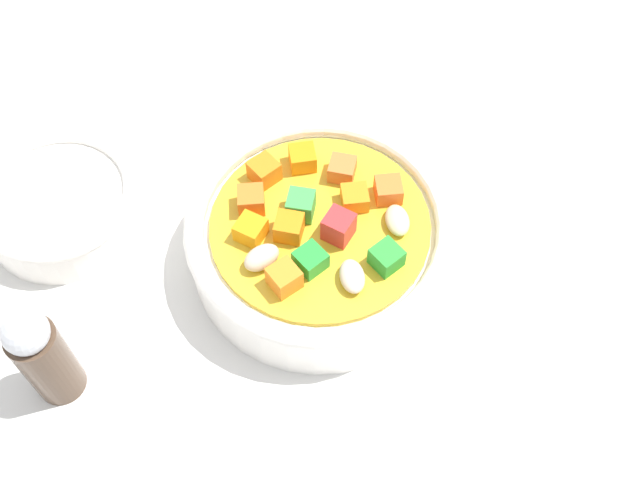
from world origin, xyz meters
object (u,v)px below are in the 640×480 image
at_px(side_bowl_small, 60,205).
at_px(spoon, 436,420).
at_px(pepper_shaker, 42,355).
at_px(soup_bowl_main, 320,237).

bearing_deg(side_bowl_small, spoon, 95.00).
height_order(spoon, pepper_shaker, pepper_shaker).
bearing_deg(side_bowl_small, pepper_shaker, 44.70).
distance_m(soup_bowl_main, spoon, 0.13).
bearing_deg(side_bowl_small, soup_bowl_main, 115.69).
height_order(side_bowl_small, pepper_shaker, pepper_shaker).
relative_size(spoon, side_bowl_small, 2.31).
relative_size(side_bowl_small, pepper_shaker, 1.26).
distance_m(soup_bowl_main, side_bowl_small, 0.18).
relative_size(soup_bowl_main, side_bowl_small, 1.61).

